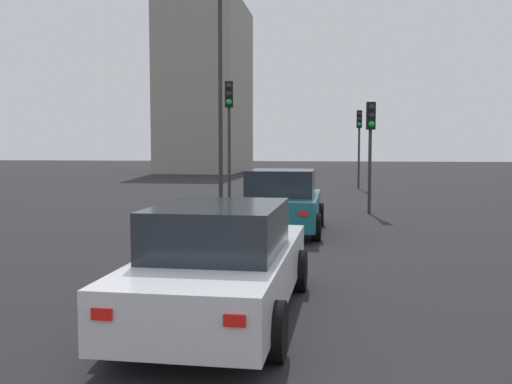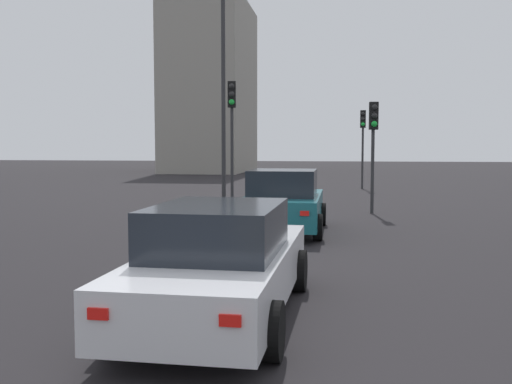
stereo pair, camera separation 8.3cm
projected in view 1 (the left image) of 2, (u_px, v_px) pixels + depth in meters
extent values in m
cube|color=black|center=(221.00, 350.00, 6.69)|extent=(160.00, 160.00, 0.20)
cube|color=#19606B|center=(282.00, 208.00, 15.16)|extent=(4.28, 1.90, 0.71)
cube|color=#1E232B|center=(281.00, 183.00, 14.90)|extent=(1.93, 1.67, 0.66)
cylinder|color=black|center=(320.00, 214.00, 16.36)|extent=(0.64, 0.22, 0.64)
cylinder|color=black|center=(253.00, 213.00, 16.63)|extent=(0.64, 0.22, 0.64)
cylinder|color=black|center=(316.00, 227.00, 13.75)|extent=(0.64, 0.22, 0.64)
cylinder|color=black|center=(238.00, 226.00, 14.01)|extent=(0.64, 0.22, 0.64)
cube|color=red|center=(303.00, 213.00, 12.94)|extent=(0.03, 0.20, 0.11)
cube|color=red|center=(243.00, 212.00, 13.12)|extent=(0.03, 0.20, 0.11)
cube|color=silver|center=(224.00, 273.00, 7.62)|extent=(4.84, 1.84, 0.64)
cube|color=#1E232B|center=(220.00, 228.00, 7.33)|extent=(2.19, 1.57, 0.60)
cylinder|color=black|center=(299.00, 271.00, 8.97)|extent=(0.64, 0.23, 0.64)
cylinder|color=black|center=(191.00, 267.00, 9.24)|extent=(0.64, 0.23, 0.64)
cylinder|color=black|center=(275.00, 331.00, 6.04)|extent=(0.64, 0.23, 0.64)
cylinder|color=black|center=(117.00, 323.00, 6.31)|extent=(0.64, 0.23, 0.64)
cube|color=red|center=(235.00, 321.00, 5.13)|extent=(0.03, 0.20, 0.11)
cube|color=red|center=(102.00, 314.00, 5.33)|extent=(0.03, 0.20, 0.11)
cylinder|color=#2D2D30|center=(370.00, 172.00, 19.23)|extent=(0.11, 0.11, 2.77)
cube|color=black|center=(371.00, 116.00, 19.03)|extent=(0.24, 0.30, 0.90)
sphere|color=black|center=(372.00, 107.00, 18.90)|extent=(0.20, 0.20, 0.20)
sphere|color=black|center=(372.00, 116.00, 18.92)|extent=(0.20, 0.20, 0.20)
sphere|color=green|center=(371.00, 124.00, 18.94)|extent=(0.20, 0.20, 0.20)
cylinder|color=#2D2D30|center=(229.00, 159.00, 20.44)|extent=(0.11, 0.11, 3.57)
cube|color=black|center=(229.00, 94.00, 20.21)|extent=(0.24, 0.31, 0.90)
sphere|color=black|center=(229.00, 86.00, 20.07)|extent=(0.20, 0.20, 0.20)
sphere|color=black|center=(229.00, 94.00, 20.10)|extent=(0.20, 0.20, 0.20)
sphere|color=green|center=(229.00, 102.00, 20.12)|extent=(0.20, 0.20, 0.20)
cylinder|color=#2D2D30|center=(359.00, 159.00, 30.31)|extent=(0.11, 0.11, 3.18)
cube|color=black|center=(359.00, 119.00, 30.09)|extent=(0.22, 0.29, 0.90)
sphere|color=black|center=(359.00, 114.00, 29.96)|extent=(0.20, 0.20, 0.20)
sphere|color=black|center=(359.00, 119.00, 29.98)|extent=(0.20, 0.20, 0.20)
sphere|color=green|center=(359.00, 124.00, 30.01)|extent=(0.20, 0.20, 0.20)
cylinder|color=#2D2D30|center=(220.00, 102.00, 22.26)|extent=(0.16, 0.16, 7.85)
cube|color=gray|center=(207.00, 88.00, 51.34)|extent=(12.26, 6.45, 14.78)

